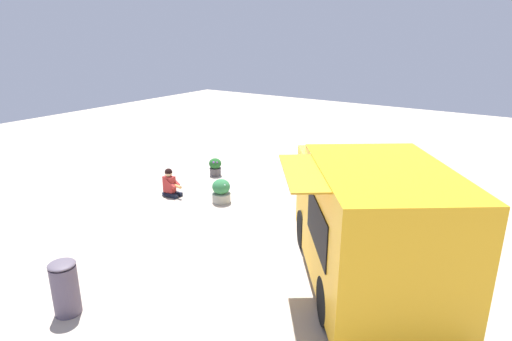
# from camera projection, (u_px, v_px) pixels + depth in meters

# --- Properties ---
(ground_plane) EXTENTS (40.00, 40.00, 0.00)m
(ground_plane) POSITION_uv_depth(u_px,v_px,m) (310.00, 237.00, 10.39)
(ground_plane) COLOR #BCAB9A
(food_truck) EXTENTS (5.15, 4.56, 2.56)m
(food_truck) POSITION_uv_depth(u_px,v_px,m) (368.00, 225.00, 8.16)
(food_truck) COLOR gold
(food_truck) RESTS_ON ground_plane
(person_customer) EXTENTS (0.45, 0.75, 0.85)m
(person_customer) POSITION_uv_depth(u_px,v_px,m) (170.00, 185.00, 12.92)
(person_customer) COLOR black
(person_customer) RESTS_ON ground_plane
(planter_flowering_near) EXTENTS (0.42, 0.42, 0.59)m
(planter_flowering_near) POSITION_uv_depth(u_px,v_px,m) (433.00, 188.00, 12.77)
(planter_flowering_near) COLOR silver
(planter_flowering_near) RESTS_ON ground_plane
(planter_flowering_far) EXTENTS (0.42, 0.42, 0.61)m
(planter_flowering_far) POSITION_uv_depth(u_px,v_px,m) (215.00, 166.00, 14.76)
(planter_flowering_far) COLOR #565152
(planter_flowering_far) RESTS_ON ground_plane
(planter_flowering_side) EXTENTS (0.55, 0.55, 0.70)m
(planter_flowering_side) POSITION_uv_depth(u_px,v_px,m) (221.00, 191.00, 12.42)
(planter_flowering_side) COLOR #98988B
(planter_flowering_side) RESTS_ON ground_plane
(trash_bin) EXTENTS (0.47, 0.47, 1.01)m
(trash_bin) POSITION_uv_depth(u_px,v_px,m) (65.00, 287.00, 7.45)
(trash_bin) COLOR #574D5F
(trash_bin) RESTS_ON ground_plane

